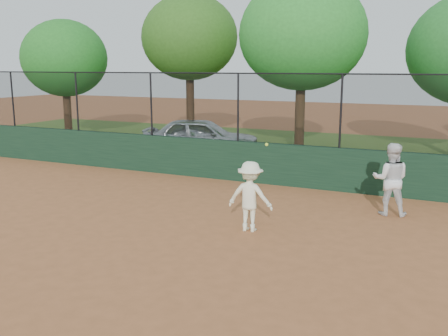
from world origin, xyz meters
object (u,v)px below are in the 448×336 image
at_px(player_main, 250,196).
at_px(tree_2, 302,35).
at_px(player_second, 391,179).
at_px(parked_car, 201,137).
at_px(tree_0, 64,59).
at_px(tree_1, 189,38).

distance_m(player_main, tree_2, 9.70).
bearing_deg(tree_2, player_second, -57.74).
bearing_deg(parked_car, tree_0, 61.64).
height_order(parked_car, player_second, player_second).
distance_m(player_second, player_main, 3.47).
bearing_deg(parked_car, player_second, -142.10).
bearing_deg(tree_0, tree_1, 14.53).
bearing_deg(tree_0, player_main, -34.49).
bearing_deg(tree_2, tree_1, 166.73).
xyz_separation_m(parked_car, tree_2, (3.37, 1.50, 3.76)).
bearing_deg(player_second, tree_1, -46.55).
xyz_separation_m(parked_car, tree_1, (-1.96, 2.76, 3.82)).
height_order(player_main, tree_0, tree_0).
relative_size(parked_car, player_main, 2.27).
distance_m(tree_1, tree_2, 5.48).
height_order(parked_car, tree_1, tree_1).
bearing_deg(parked_car, tree_2, -84.63).
xyz_separation_m(tree_1, tree_2, (5.33, -1.26, -0.07)).
relative_size(parked_car, player_second, 2.61).
bearing_deg(tree_2, player_main, -80.08).
xyz_separation_m(tree_0, tree_2, (10.98, 0.21, 0.78)).
xyz_separation_m(player_main, tree_2, (-1.54, 8.81, 3.77)).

